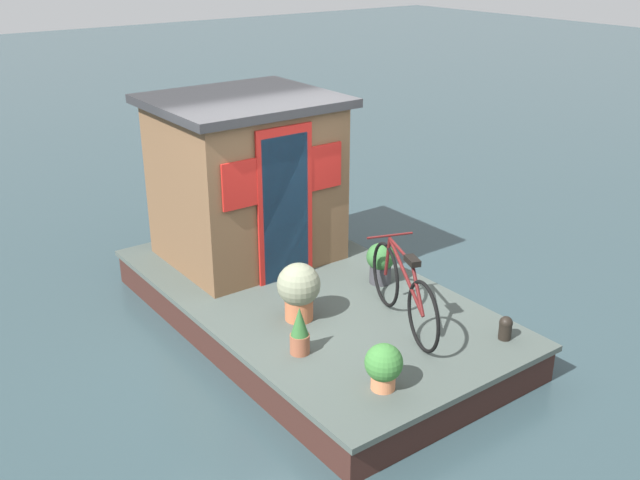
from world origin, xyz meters
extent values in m
plane|color=#2D4247|center=(0.00, 0.00, 0.00)|extent=(60.00, 60.00, 0.00)
cube|color=#424C47|center=(0.00, 0.00, 0.38)|extent=(4.81, 2.62, 0.06)
cube|color=#381E19|center=(0.00, 0.00, 0.18)|extent=(4.71, 2.57, 0.35)
cube|color=brown|center=(1.30, 0.00, 1.36)|extent=(1.64, 1.87, 1.88)
cube|color=#28282B|center=(1.30, 0.00, 2.35)|extent=(1.84, 2.07, 0.10)
cube|color=#19334C|center=(0.46, 0.00, 1.26)|extent=(0.04, 0.60, 1.70)
cube|color=red|center=(0.46, 0.00, 1.31)|extent=(0.03, 0.72, 1.80)
cube|color=red|center=(0.46, -0.56, 1.66)|extent=(0.03, 0.44, 0.52)
cube|color=red|center=(0.46, 0.56, 1.66)|extent=(0.03, 0.44, 0.52)
torus|color=black|center=(-0.71, -0.49, 0.77)|extent=(0.67, 0.27, 0.70)
torus|color=black|center=(-1.62, -0.17, 0.77)|extent=(0.67, 0.27, 0.70)
cylinder|color=#4C1414|center=(-1.20, -0.32, 0.99)|extent=(0.87, 0.34, 0.48)
cylinder|color=#4C1414|center=(-1.05, -0.37, 1.20)|extent=(0.56, 0.23, 0.07)
cylinder|color=#4C1414|center=(-1.47, -0.22, 0.97)|extent=(0.33, 0.15, 0.44)
cylinder|color=#4C1414|center=(-0.74, -0.48, 0.99)|extent=(0.12, 0.07, 0.45)
cube|color=black|center=(-1.33, -0.27, 1.21)|extent=(0.22, 0.16, 0.06)
cylinder|color=#4C1414|center=(-0.78, -0.47, 1.24)|extent=(0.19, 0.48, 0.02)
cylinder|color=#38383D|center=(-0.28, -0.80, 0.52)|extent=(0.25, 0.25, 0.21)
ellipsoid|color=#2D602D|center=(-0.28, -0.80, 0.74)|extent=(0.33, 0.33, 0.32)
cylinder|color=#935138|center=(-0.99, 0.82, 0.51)|extent=(0.19, 0.19, 0.20)
cone|color=#2D602D|center=(-0.99, 0.82, 0.75)|extent=(0.17, 0.17, 0.29)
cylinder|color=#B2603D|center=(-0.43, 0.44, 0.53)|extent=(0.29, 0.29, 0.24)
sphere|color=gray|center=(-0.43, 0.44, 0.81)|extent=(0.45, 0.45, 0.45)
cylinder|color=#C6754C|center=(-1.91, 0.57, 0.49)|extent=(0.22, 0.22, 0.14)
sphere|color=#387533|center=(-1.91, 0.57, 0.68)|extent=(0.34, 0.34, 0.34)
cylinder|color=black|center=(-1.97, -0.96, 0.50)|extent=(0.13, 0.13, 0.18)
sphere|color=black|center=(-1.97, -0.96, 0.59)|extent=(0.13, 0.13, 0.13)
camera|label=1|loc=(-5.95, 4.23, 4.09)|focal=40.96mm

